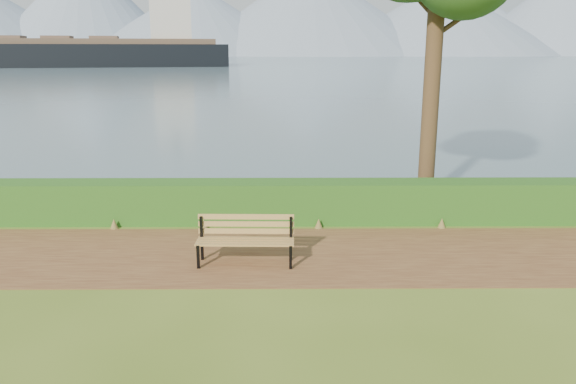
{
  "coord_description": "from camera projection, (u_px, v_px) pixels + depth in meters",
  "views": [
    {
      "loc": [
        0.79,
        -10.52,
        4.09
      ],
      "look_at": [
        0.87,
        1.2,
        1.1
      ],
      "focal_mm": 35.0,
      "sensor_mm": 36.0,
      "label": 1
    }
  ],
  "objects": [
    {
      "name": "bench",
      "position": [
        246.0,
        236.0,
        10.94
      ],
      "size": [
        1.91,
        0.6,
        0.95
      ],
      "rotation": [
        0.0,
        0.0,
        -0.02
      ],
      "color": "black",
      "rests_on": "ground"
    },
    {
      "name": "path",
      "position": [
        246.0,
        255.0,
        11.49
      ],
      "size": [
        40.0,
        3.4,
        0.01
      ],
      "primitive_type": "cube",
      "color": "#56311D",
      "rests_on": "ground"
    },
    {
      "name": "mountains",
      "position": [
        270.0,
        15.0,
        397.78
      ],
      "size": [
        585.0,
        190.0,
        70.0
      ],
      "color": "gray",
      "rests_on": "ground"
    },
    {
      "name": "cargo_ship",
      "position": [
        82.0,
        53.0,
        132.56
      ],
      "size": [
        74.26,
        26.54,
        22.3
      ],
      "rotation": [
        0.0,
        0.0,
        0.21
      ],
      "color": "black",
      "rests_on": "ground"
    },
    {
      "name": "water",
      "position": [
        282.0,
        58.0,
        263.15
      ],
      "size": [
        700.0,
        510.0,
        0.0
      ],
      "primitive_type": "cube",
      "color": "#496375",
      "rests_on": "ground"
    },
    {
      "name": "hedge",
      "position": [
        252.0,
        202.0,
        13.6
      ],
      "size": [
        32.0,
        0.85,
        1.0
      ],
      "primitive_type": "cube",
      "color": "#1E4F16",
      "rests_on": "ground"
    },
    {
      "name": "ground",
      "position": [
        245.0,
        260.0,
        11.2
      ],
      "size": [
        140.0,
        140.0,
        0.0
      ],
      "primitive_type": "plane",
      "color": "#49631C",
      "rests_on": "ground"
    }
  ]
}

